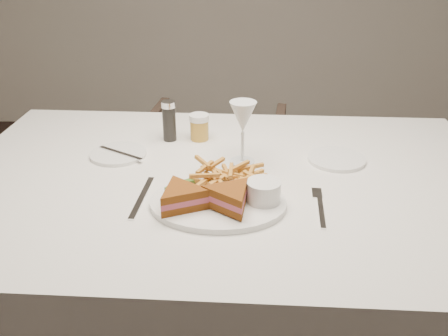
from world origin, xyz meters
The scene contains 3 objects.
table centered at (-0.28, 0.16, 0.38)m, with size 1.44×0.96×0.75m, color silver.
chair_far centered at (-0.36, 1.05, 0.32)m, with size 0.63×0.59×0.64m, color #47362B.
table_setting centered at (-0.29, 0.10, 0.79)m, with size 0.78×0.62×0.18m.
Camera 1 is at (-0.25, -1.00, 1.34)m, focal length 40.00 mm.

